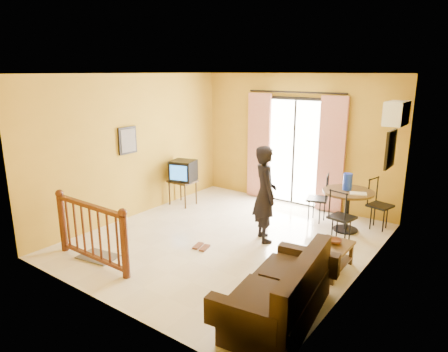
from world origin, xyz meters
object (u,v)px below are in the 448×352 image
Objects in this scene: coffee_table at (330,255)px; sofa at (283,295)px; television at (183,171)px; dining_table at (348,199)px; standing_person at (265,194)px.

coffee_table is 0.45× the size of sofa.
television is 4.48m from sofa.
television is at bearing -168.99° from dining_table.
sofa reaches higher than dining_table.
coffee_table is (0.35, -1.63, -0.35)m from dining_table.
dining_table is (3.37, 0.66, -0.17)m from television.
dining_table is 0.55× the size of standing_person.
coffee_table is 0.50× the size of standing_person.
standing_person is (2.37, -0.58, 0.06)m from television.
dining_table is at bearing -86.14° from standing_person.
standing_person is at bearing -28.17° from television.
standing_person is (-1.35, 1.86, 0.52)m from sofa.
coffee_table is at bearing -78.04° from dining_table.
standing_person is at bearing 163.74° from coffee_table.
coffee_table is 1.47m from sofa.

